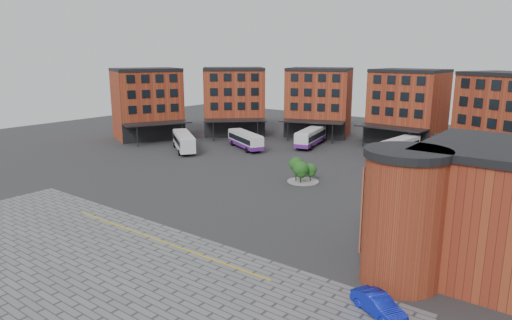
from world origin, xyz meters
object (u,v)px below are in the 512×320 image
Objects in this scene: bus_a at (184,140)px; blue_car at (378,305)px; bus_c at (311,137)px; bus_d at (399,148)px; tree_island at (302,169)px; bus_b at (245,140)px; bus_f at (501,175)px; bus_e at (460,161)px.

blue_car is (50.08, -30.07, -1.24)m from bus_a.
bus_c is 17.25m from bus_d.
bus_d is (4.93, 23.54, -0.11)m from tree_island.
bus_f is at bearing -60.81° from bus_b.
tree_island reaches higher than blue_car.
bus_f is at bearing 33.13° from tree_island.
bus_d reaches higher than bus_f.
bus_c reaches higher than blue_car.
bus_c is 58.91m from blue_car.
bus_c is 35.71m from bus_f.
bus_b is 0.93× the size of bus_d.
bus_a is at bearing -144.88° from bus_c.
tree_island is 24.75m from bus_e.
bus_e is 2.61× the size of blue_car.
bus_b is at bearing -140.10° from bus_f.
bus_d is 1.04× the size of bus_e.
bus_d is 51.25m from blue_car.
bus_b is 2.52× the size of blue_car.
bus_a is 1.12× the size of bus_f.
bus_d is (25.78, 9.91, 0.08)m from bus_b.
tree_island is at bearing -108.22° from bus_f.
tree_island is at bearing -75.16° from bus_c.
bus_e reaches higher than tree_island.
bus_c reaches higher than bus_a.
blue_car is at bearing -84.54° from bus_a.
bus_b is at bearing 74.50° from blue_car.
bus_c is 1.03× the size of bus_d.
blue_car is at bearing -66.20° from bus_d.
bus_a is at bearing -123.46° from bus_e.
tree_island is 0.40× the size of bus_b.
bus_e is at bearing -36.35° from bus_a.
tree_island is 26.31m from bus_c.
bus_c is 28.61m from bus_e.
blue_car is (33.86, -48.19, -1.10)m from bus_c.
bus_a is 58.43m from blue_car.
bus_b is (-20.85, 13.63, -0.19)m from tree_island.
blue_car is (42.40, -38.56, -0.98)m from bus_b.
tree_island is 24.91m from bus_b.
bus_f is (34.64, -8.69, -0.20)m from bus_c.
blue_car is at bearing -52.48° from bus_f.
bus_d is 19.56m from bus_f.
bus_f is at bearing -27.13° from bus_c.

